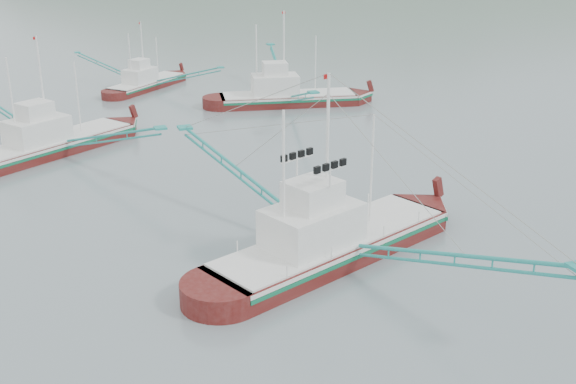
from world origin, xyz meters
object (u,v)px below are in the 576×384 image
object	(u,v)px
main_boat	(331,220)
bg_boat_left	(51,127)
bg_boat_right	(287,88)
bg_boat_far	(146,73)

from	to	relation	value
main_boat	bg_boat_left	bearing A→B (deg)	95.46
bg_boat_left	bg_boat_right	size ratio (longest dim) A/B	0.92
bg_boat_left	main_boat	bearing A→B (deg)	-95.79
main_boat	bg_boat_left	world-z (taller)	main_boat
bg_boat_far	bg_boat_right	distance (m)	18.46
bg_boat_left	bg_boat_right	distance (m)	26.29
main_boat	bg_boat_left	xyz separation A→B (m)	(-14.17, 27.27, -0.16)
bg_boat_far	bg_boat_left	distance (m)	25.14
main_boat	bg_boat_right	size ratio (longest dim) A/B	1.08
bg_boat_left	bg_boat_right	bearing A→B (deg)	-13.33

